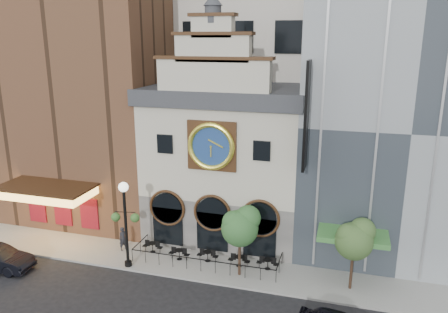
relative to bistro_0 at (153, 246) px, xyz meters
name	(u,v)px	position (x,y,z in m)	size (l,w,h in m)	color
ground	(195,282)	(4.45, -2.85, -0.61)	(120.00, 120.00, 0.00)	black
sidewalk	(207,263)	(4.45, -0.35, -0.54)	(44.00, 5.00, 0.15)	gray
clock_building	(227,157)	(4.45, 4.97, 6.07)	(12.60, 8.78, 18.65)	#605E5B
theater_building	(93,76)	(-8.55, 7.11, 11.99)	(14.00, 15.60, 25.00)	brown
retail_building	(402,118)	(17.45, 7.14, 9.53)	(14.00, 14.40, 20.00)	gray
cafe_railing	(207,257)	(4.45, -0.35, -0.01)	(10.60, 2.60, 0.90)	black
bistro_0	(153,246)	(0.00, 0.00, 0.00)	(1.58, 0.68, 0.90)	black
bistro_1	(179,254)	(2.37, -0.49, 0.00)	(1.58, 0.68, 0.90)	black
bistro_2	(208,255)	(4.47, -0.16, 0.00)	(1.58, 0.68, 0.90)	black
bistro_3	(239,260)	(6.85, -0.23, 0.00)	(1.58, 0.68, 0.90)	black
bistro_4	(268,263)	(8.90, -0.08, 0.00)	(1.58, 0.68, 0.90)	black
pedestrian	(123,239)	(-2.30, -0.29, 0.47)	(0.68, 0.45, 1.86)	black
lamppost	(125,215)	(-0.79, -2.38, 3.44)	(2.00, 0.90, 6.31)	black
tree_left	(241,225)	(7.20, -1.31, 3.22)	(2.61, 2.51, 5.02)	#382619
tree_right	(355,238)	(14.56, -0.94, 3.09)	(2.52, 2.43, 4.85)	#382619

